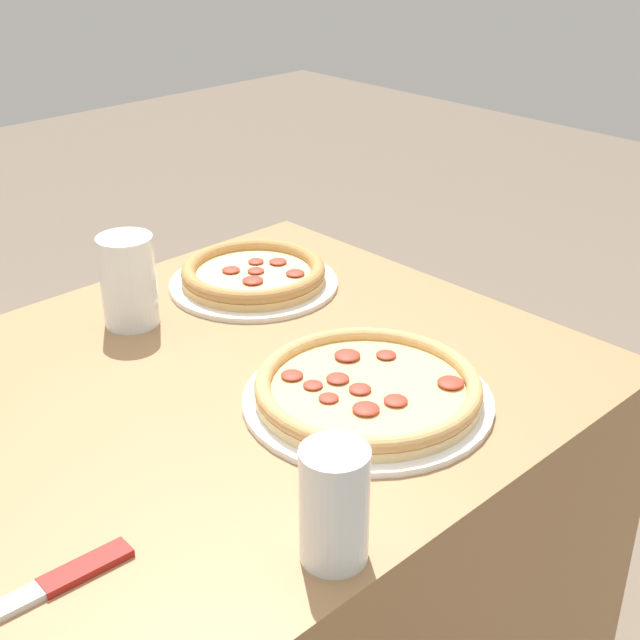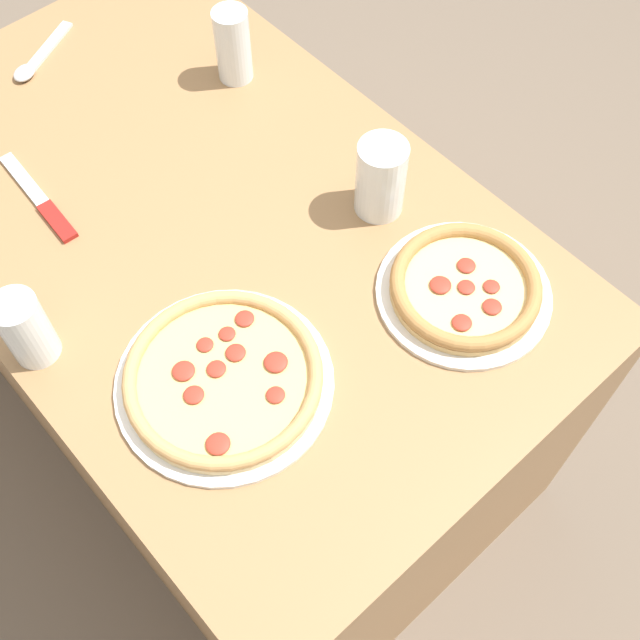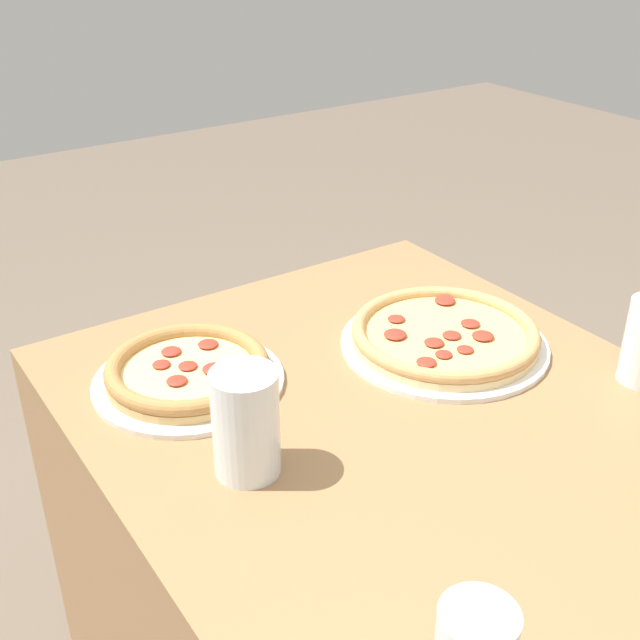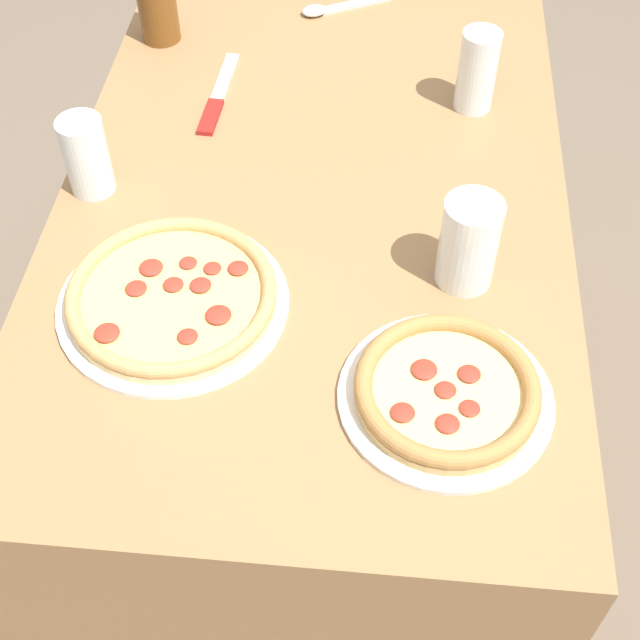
{
  "view_description": "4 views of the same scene",
  "coord_description": "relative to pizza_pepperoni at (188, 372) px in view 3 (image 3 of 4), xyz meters",
  "views": [
    {
      "loc": [
        -0.42,
        -0.79,
        1.29
      ],
      "look_at": [
        0.31,
        -0.02,
        0.75
      ],
      "focal_mm": 50.0,
      "sensor_mm": 36.0,
      "label": 1
    },
    {
      "loc": [
        0.72,
        -0.4,
        1.71
      ],
      "look_at": [
        0.3,
        -0.02,
        0.77
      ],
      "focal_mm": 45.0,
      "sensor_mm": 36.0,
      "label": 2
    },
    {
      "loc": [
        -0.49,
        0.56,
        1.3
      ],
      "look_at": [
        0.32,
        0.02,
        0.78
      ],
      "focal_mm": 45.0,
      "sensor_mm": 36.0,
      "label": 3
    },
    {
      "loc": [
        1.01,
        0.1,
        1.59
      ],
      "look_at": [
        0.29,
        0.04,
        0.74
      ],
      "focal_mm": 50.0,
      "sensor_mm": 36.0,
      "label": 4
    }
  ],
  "objects": [
    {
      "name": "glass_red_wine",
      "position": [
        -0.21,
        0.02,
        0.04
      ],
      "size": [
        0.08,
        0.08,
        0.13
      ],
      "color": "white",
      "rests_on": "table"
    },
    {
      "name": "pizza_margherita",
      "position": [
        -0.12,
        -0.36,
        -0.0
      ],
      "size": [
        0.31,
        0.31,
        0.04
      ],
      "color": "white",
      "rests_on": "table"
    },
    {
      "name": "pizza_pepperoni",
      "position": [
        0.0,
        0.0,
        0.0
      ],
      "size": [
        0.26,
        0.26,
        0.04
      ],
      "color": "silver",
      "rests_on": "table"
    }
  ]
}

